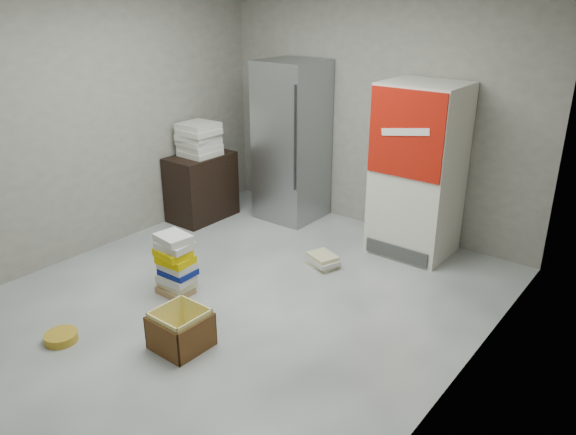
% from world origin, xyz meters
% --- Properties ---
extents(ground, '(5.00, 5.00, 0.00)m').
position_xyz_m(ground, '(0.00, 0.00, 0.00)').
color(ground, silver).
rests_on(ground, ground).
extents(room_shell, '(4.04, 5.04, 2.82)m').
position_xyz_m(room_shell, '(0.00, 0.00, 1.80)').
color(room_shell, gray).
rests_on(room_shell, ground).
extents(steel_fridge, '(0.70, 0.72, 1.90)m').
position_xyz_m(steel_fridge, '(-0.90, 2.13, 0.95)').
color(steel_fridge, '#9DA1A5').
rests_on(steel_fridge, ground).
extents(coke_cooler, '(0.80, 0.73, 1.80)m').
position_xyz_m(coke_cooler, '(0.75, 2.12, 0.90)').
color(coke_cooler, silver).
rests_on(coke_cooler, ground).
extents(wood_shelf, '(0.50, 0.80, 0.80)m').
position_xyz_m(wood_shelf, '(-1.73, 1.40, 0.40)').
color(wood_shelf, black).
rests_on(wood_shelf, ground).
extents(supply_box_stack, '(0.44, 0.43, 0.39)m').
position_xyz_m(supply_box_stack, '(-1.72, 1.40, 0.99)').
color(supply_box_stack, beige).
rests_on(supply_box_stack, wood_shelf).
extents(phonebook_stack_main, '(0.34, 0.29, 0.59)m').
position_xyz_m(phonebook_stack_main, '(-0.55, -0.08, 0.29)').
color(phonebook_stack_main, '#A47C51').
rests_on(phonebook_stack_main, ground).
extents(phonebook_stack_side, '(0.37, 0.32, 0.13)m').
position_xyz_m(phonebook_stack_side, '(0.22, 1.21, 0.07)').
color(phonebook_stack_side, beige).
rests_on(phonebook_stack_side, ground).
extents(cardboard_box, '(0.40, 0.40, 0.32)m').
position_xyz_m(cardboard_box, '(0.13, -0.63, 0.13)').
color(cardboard_box, yellow).
rests_on(cardboard_box, ground).
extents(bucket_lid, '(0.31, 0.31, 0.07)m').
position_xyz_m(bucket_lid, '(-0.70, -1.18, 0.03)').
color(bucket_lid, '#BA9022').
rests_on(bucket_lid, ground).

